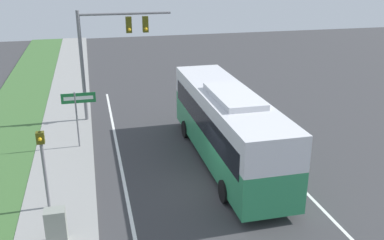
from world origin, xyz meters
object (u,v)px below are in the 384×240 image
at_px(utility_cabinet, 56,226).
at_px(signal_gantry, 108,44).
at_px(bus, 227,123).
at_px(street_sign, 78,108).
at_px(pedestrian_signal, 43,158).

bearing_deg(utility_cabinet, signal_gantry, 77.67).
xyz_separation_m(signal_gantry, utility_cabinet, (-2.63, -12.01, -3.81)).
distance_m(bus, street_sign, 7.40).
height_order(pedestrian_signal, street_sign, pedestrian_signal).
xyz_separation_m(signal_gantry, street_sign, (-1.86, -3.99, -2.37)).
relative_size(signal_gantry, utility_cabinet, 5.21).
xyz_separation_m(pedestrian_signal, street_sign, (1.20, 5.70, 0.00)).
bearing_deg(utility_cabinet, bus, 32.75).
bearing_deg(signal_gantry, street_sign, -114.96).
bearing_deg(signal_gantry, utility_cabinet, -102.33).
bearing_deg(pedestrian_signal, utility_cabinet, -79.60).
relative_size(signal_gantry, street_sign, 2.17).
height_order(signal_gantry, pedestrian_signal, signal_gantry).
bearing_deg(utility_cabinet, pedestrian_signal, 100.40).
height_order(signal_gantry, street_sign, signal_gantry).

